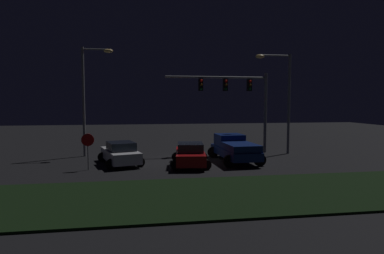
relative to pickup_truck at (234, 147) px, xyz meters
name	(u,v)px	position (x,y,z in m)	size (l,w,h in m)	color
ground_plane	(188,161)	(-3.16, 0.41, -1.00)	(80.00, 80.00, 0.00)	black
grass_median	(217,195)	(-3.16, -8.25, -0.95)	(27.81, 6.30, 0.10)	black
pickup_truck	(234,147)	(0.00, 0.00, 0.00)	(3.04, 5.49, 1.80)	navy
car_sedan	(120,153)	(-7.79, 0.06, -0.26)	(3.23, 4.72, 1.51)	silver
car_sedan_far	(190,154)	(-3.28, -1.19, -0.26)	(2.83, 4.58, 1.51)	maroon
traffic_signal_gantry	(237,93)	(1.26, 3.59, 3.90)	(8.32, 0.56, 6.50)	slate
street_lamp_left	(89,88)	(-10.23, 3.84, 4.16)	(2.34, 0.44, 8.25)	slate
street_lamp_right	(282,91)	(4.63, 2.58, 4.04)	(2.92, 0.44, 7.92)	slate
stop_sign	(88,145)	(-9.62, -1.59, 0.56)	(0.76, 0.08, 2.23)	slate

